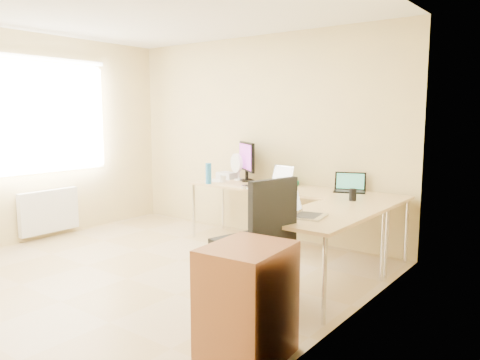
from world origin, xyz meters
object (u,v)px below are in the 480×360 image
Objects in this scene: desk_main at (290,219)px; mug at (223,179)px; water_bottle at (208,173)px; laptop_center at (279,174)px; laptop_black at (350,182)px; desk_fan at (239,168)px; office_chair at (251,248)px; desk_return at (325,253)px; monitor at (247,161)px; laptop_return at (306,202)px; keyboard at (261,189)px; cabinet at (247,306)px.

mug is at bearing -174.41° from desk_main.
water_bottle reaches higher than desk_main.
desk_main is 0.56m from laptop_center.
laptop_black is 1.08× the size of desk_fan.
office_chair is at bearing -69.08° from desk_main.
monitor is at bearing 145.77° from desk_return.
office_chair is (-0.34, -0.65, 0.13)m from desk_return.
desk_fan is at bearing 40.74° from laptop_return.
water_bottle reaches higher than desk_return.
laptop_black reaches higher than desk_return.
desk_main is 2.04× the size of desk_return.
keyboard is 0.81m from water_bottle.
mug is at bearing 154.83° from desk_return.
laptop_black is at bearing 9.90° from mug.
laptop_return is at bearing 69.71° from office_chair.
desk_fan is (0.03, 0.29, 0.12)m from mug.
desk_return is 3.76× the size of laptop_black.
water_bottle is (-0.06, -0.20, 0.09)m from mug.
water_bottle is 0.32× the size of cabinet.
laptop_return is 0.61m from office_chair.
laptop_center is 0.89m from water_bottle.
monitor is at bearing 140.88° from office_chair.
monitor is 1.74× the size of laptop_black.
desk_return is at bearing -95.74° from laptop_black.
cabinet is at bearing -15.48° from monitor.
office_chair reaches higher than laptop_center.
monitor is at bearing 136.61° from keyboard.
mug reaches higher than cabinet.
monitor is 0.54× the size of office_chair.
laptop_return reaches higher than desk_main.
keyboard is 1.62m from office_chair.
cabinet is (1.10, -2.35, -0.01)m from desk_main.
laptop_black is (1.45, -0.01, -0.15)m from monitor.
desk_return is 1.17× the size of office_chair.
mug is at bearing 73.12° from water_bottle.
desk_fan reaches higher than keyboard.
keyboard is 0.46× the size of cabinet.
desk_fan is at bearing -142.04° from monitor.
desk_fan is 2.45m from office_chair.
desk_main is 8.64× the size of laptop_center.
keyboard is 0.88m from desk_fan.
desk_fan is at bearing 79.26° from water_bottle.
laptop_black is 1.45m from laptop_return.
water_bottle is (-1.99, 0.70, 0.50)m from desk_return.
monitor reaches higher than cabinet.
water_bottle is at bearing 153.97° from office_chair.
mug is (-1.93, 0.91, 0.41)m from desk_return.
laptop_return is at bearing -26.23° from water_bottle.
office_chair reaches higher than keyboard.
water_bottle reaches higher than keyboard.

